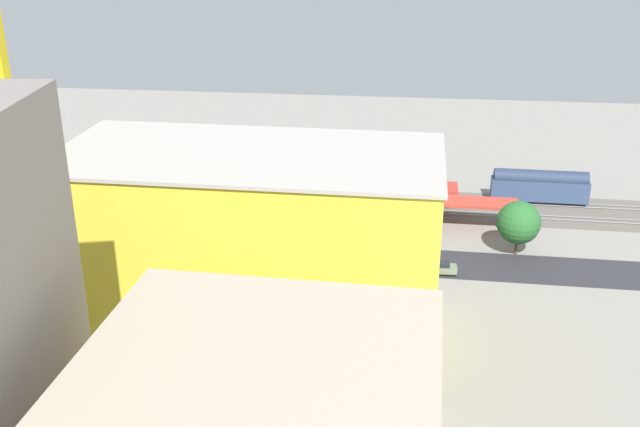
{
  "coord_description": "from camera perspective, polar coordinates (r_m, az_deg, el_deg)",
  "views": [
    {
      "loc": [
        -13.63,
        96.79,
        45.89
      ],
      "look_at": [
        -2.11,
        0.37,
        5.75
      ],
      "focal_mm": 41.11,
      "sensor_mm": 36.0,
      "label": 1
    }
  ],
  "objects": [
    {
      "name": "parked_car_7",
      "position": [
        112.19,
        -19.31,
        -2.63
      ],
      "size": [
        4.47,
        1.88,
        1.64
      ],
      "color": "black",
      "rests_on": "ground"
    },
    {
      "name": "street_tree_3",
      "position": [
        107.74,
        -3.68,
        0.79
      ],
      "size": [
        6.35,
        6.35,
        9.38
      ],
      "color": "brown",
      "rests_on": "ground"
    },
    {
      "name": "box_truck_0",
      "position": [
        101.16,
        -3.01,
        -3.5
      ],
      "size": [
        9.91,
        3.54,
        3.39
      ],
      "color": "black",
      "rests_on": "ground"
    },
    {
      "name": "traffic_light",
      "position": [
        99.68,
        -1.68,
        -2.09
      ],
      "size": [
        0.5,
        0.36,
        6.79
      ],
      "color": "#333333",
      "rests_on": "ground"
    },
    {
      "name": "construction_roof_slab",
      "position": [
        79.03,
        -5.58,
        4.63
      ],
      "size": [
        42.12,
        21.46,
        0.4
      ],
      "primitive_type": "cube",
      "rotation": [
        0.0,
        0.0,
        -0.02
      ],
      "color": "#B7B2A8",
      "rests_on": "construction_building"
    },
    {
      "name": "parked_car_1",
      "position": [
        101.93,
        5.37,
        -3.91
      ],
      "size": [
        4.15,
        2.07,
        1.74
      ],
      "color": "black",
      "rests_on": "ground"
    },
    {
      "name": "street_tree_4",
      "position": [
        110.61,
        -8.7,
        0.7
      ],
      "size": [
        5.24,
        5.24,
        7.99
      ],
      "color": "brown",
      "rests_on": "ground"
    },
    {
      "name": "street_tree_5",
      "position": [
        107.82,
        15.21,
        -0.69
      ],
      "size": [
        6.23,
        6.23,
        8.07
      ],
      "color": "brown",
      "rests_on": "ground"
    },
    {
      "name": "parked_car_4",
      "position": [
        104.52,
        -7.75,
        -3.31
      ],
      "size": [
        4.47,
        1.83,
        1.83
      ],
      "color": "black",
      "rests_on": "ground"
    },
    {
      "name": "freight_coach_far",
      "position": [
        125.21,
        -8.43,
        2.28
      ],
      "size": [
        18.77,
        3.35,
        6.1
      ],
      "color": "black",
      "rests_on": "ground"
    },
    {
      "name": "rail_bed",
      "position": [
        125.8,
        0.12,
        1.07
      ],
      "size": [
        121.18,
        16.38,
        0.01
      ],
      "primitive_type": "cube",
      "rotation": [
        0.0,
        0.0,
        -0.02
      ],
      "color": "#665E54",
      "rests_on": "ground"
    },
    {
      "name": "ground_plane",
      "position": [
        107.98,
        -1.09,
        -2.69
      ],
      "size": [
        193.49,
        193.49,
        0.0
      ],
      "primitive_type": "plane",
      "color": "gray",
      "rests_on": "ground"
    },
    {
      "name": "track_rails",
      "position": [
        125.73,
        0.12,
        1.14
      ],
      "size": [
        120.91,
        9.95,
        0.12
      ],
      "color": "#9E9EA8",
      "rests_on": "ground"
    },
    {
      "name": "box_truck_2",
      "position": [
        102.34,
        -10.3,
        -3.52
      ],
      "size": [
        9.33,
        3.13,
        3.47
      ],
      "color": "black",
      "rests_on": "ground"
    },
    {
      "name": "parked_car_2",
      "position": [
        101.91,
        0.98,
        -3.84
      ],
      "size": [
        4.23,
        2.07,
        1.66
      ],
      "color": "black",
      "rests_on": "ground"
    },
    {
      "name": "locomotive",
      "position": [
        127.27,
        5.73,
        2.09
      ],
      "size": [
        16.62,
        3.15,
        5.17
      ],
      "color": "black",
      "rests_on": "ground"
    },
    {
      "name": "street_tree_2",
      "position": [
        111.05,
        -9.07,
        0.59
      ],
      "size": [
        5.17,
        5.17,
        7.65
      ],
      "color": "brown",
      "rests_on": "ground"
    },
    {
      "name": "parked_car_6",
      "position": [
        109.1,
        -15.7,
        -2.86
      ],
      "size": [
        4.24,
        1.85,
        1.78
      ],
      "color": "black",
      "rests_on": "ground"
    },
    {
      "name": "street_asphalt",
      "position": [
        105.69,
        -1.28,
        -3.28
      ],
      "size": [
        121.08,
        11.26,
        0.01
      ],
      "primitive_type": "cube",
      "rotation": [
        0.0,
        0.0,
        -0.02
      ],
      "color": "#2D2D33",
      "rests_on": "ground"
    },
    {
      "name": "platform_canopy_far",
      "position": [
        123.19,
        -0.64,
        2.52
      ],
      "size": [
        48.53,
        5.92,
        4.11
      ],
      "color": "#B73328",
      "rests_on": "ground"
    },
    {
      "name": "parked_car_5",
      "position": [
        106.42,
        -11.94,
        -3.17
      ],
      "size": [
        4.59,
        2.01,
        1.66
      ],
      "color": "black",
      "rests_on": "ground"
    },
    {
      "name": "parked_car_0",
      "position": [
        101.56,
        9.27,
        -4.23
      ],
      "size": [
        4.79,
        1.94,
        1.73
      ],
      "color": "black",
      "rests_on": "ground"
    },
    {
      "name": "passenger_coach",
      "position": [
        128.92,
        16.73,
        2.08
      ],
      "size": [
        16.08,
        3.12,
        5.83
      ],
      "color": "black",
      "rests_on": "ground"
    },
    {
      "name": "parked_car_3",
      "position": [
        102.54,
        -3.48,
        -3.69
      ],
      "size": [
        4.37,
        1.75,
        1.74
      ],
      "color": "black",
      "rests_on": "ground"
    },
    {
      "name": "platform_canopy_near",
      "position": [
        115.75,
        2.21,
        1.35
      ],
      "size": [
        52.88,
        5.6,
        4.46
      ],
      "color": "#C63D2D",
      "rests_on": "ground"
    },
    {
      "name": "street_tree_1",
      "position": [
        111.94,
        -8.32,
        0.41
      ],
      "size": [
        4.04,
        4.04,
        6.37
      ],
      "color": "brown",
      "rests_on": "ground"
    },
    {
      "name": "box_truck_1",
      "position": [
        100.88,
        -5.04,
        -3.58
      ],
      "size": [
        9.27,
        2.94,
        3.55
      ],
      "color": "black",
      "rests_on": "ground"
    },
    {
      "name": "construction_building",
      "position": [
        83.05,
        -5.3,
        -2.63
      ],
      "size": [
        41.51,
        20.85,
        21.63
      ],
      "primitive_type": "cube",
      "rotation": [
        0.0,
        0.0,
        -0.02
      ],
      "color": "yellow",
      "rests_on": "ground"
    },
    {
      "name": "street_tree_0",
      "position": [
        118.27,
        -18.6,
        1.34
      ],
      "size": [
        6.38,
        6.38,
        8.83
      ],
      "color": "brown",
      "rests_on": "ground"
    }
  ]
}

